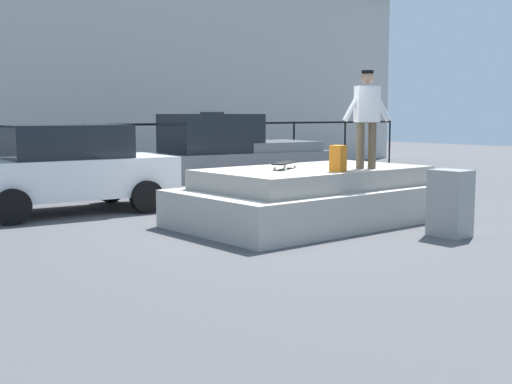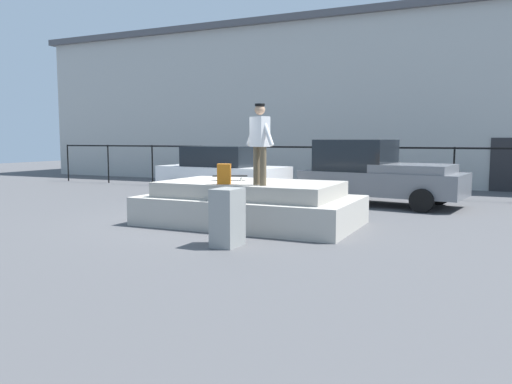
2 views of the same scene
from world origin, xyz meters
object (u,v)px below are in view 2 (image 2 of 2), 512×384
Objects in this scene: skateboarder at (260,139)px; car_grey_pickup_mid at (376,173)px; skateboard at (230,176)px; car_white_sedan_near at (223,172)px; utility_box at (227,217)px; backpack at (224,174)px.

skateboarder is 5.73m from car_grey_pickup_mid.
skateboarder is 2.08× the size of skateboard.
utility_box is at bearing -60.67° from car_white_sedan_near.
skateboard is 4.51m from car_white_sedan_near.
utility_box is (-1.18, -7.14, -0.41)m from car_grey_pickup_mid.
car_grey_pickup_mid is at bearing 9.32° from car_white_sedan_near.
skateboard is 0.19× the size of car_white_sedan_near.
skateboard reaches higher than utility_box.
skateboarder is at bearing -103.26° from car_grey_pickup_mid.
utility_box is at bearing -63.03° from skateboard.
skateboard is at bearing 118.14° from utility_box.
skateboarder is 2.19m from utility_box.
car_white_sedan_near is 4.82m from car_grey_pickup_mid.
car_grey_pickup_mid reaches higher than skateboard.
utility_box is (0.92, -1.57, -0.67)m from backpack.
skateboarder is at bearing -35.82° from skateboard.
skateboarder is at bearing 166.73° from backpack.
car_grey_pickup_mid is (2.10, 5.58, -0.25)m from backpack.
car_grey_pickup_mid reaches higher than utility_box.
skateboarder is 5.94m from car_white_sedan_near.
car_white_sedan_near is at bearing 120.51° from utility_box.
backpack is 0.09× the size of car_grey_pickup_mid.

